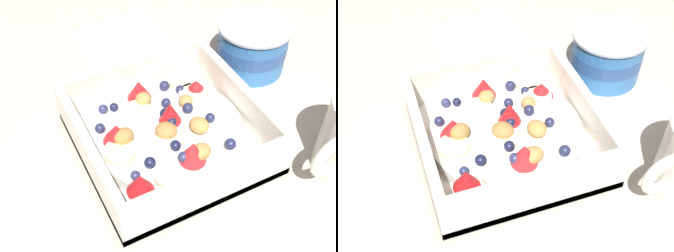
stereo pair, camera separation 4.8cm
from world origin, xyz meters
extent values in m
plane|color=beige|center=(0.00, 0.00, 0.00)|extent=(2.40, 2.40, 0.00)
cube|color=white|center=(-0.02, 0.01, 0.01)|extent=(0.19, 0.19, 0.01)
cube|color=white|center=(-0.02, -0.08, 0.03)|extent=(0.19, 0.01, 0.06)
cube|color=white|center=(-0.02, 0.10, 0.03)|extent=(0.19, 0.01, 0.06)
cube|color=white|center=(-0.11, 0.01, 0.03)|extent=(0.01, 0.17, 0.06)
cube|color=white|center=(0.07, 0.01, 0.03)|extent=(0.01, 0.17, 0.06)
cylinder|color=white|center=(-0.02, 0.01, 0.02)|extent=(0.17, 0.17, 0.02)
cylinder|color=beige|center=(-0.01, -0.05, 0.03)|extent=(0.05, 0.05, 0.01)
cylinder|color=#F7EFC6|center=(-0.05, -0.01, 0.03)|extent=(0.03, 0.03, 0.01)
cylinder|color=#F7EFC6|center=(-0.05, 0.06, 0.03)|extent=(0.04, 0.04, 0.01)
cylinder|color=#F7EFC6|center=(0.00, 0.00, 0.03)|extent=(0.04, 0.04, 0.01)
cylinder|color=#F4EAB7|center=(-0.08, 0.06, 0.03)|extent=(0.05, 0.05, 0.01)
cylinder|color=#F4EAB7|center=(0.04, -0.02, 0.03)|extent=(0.04, 0.04, 0.01)
cone|color=red|center=(0.03, 0.01, 0.04)|extent=(0.04, 0.04, 0.03)
cone|color=red|center=(-0.06, 0.06, 0.04)|extent=(0.03, 0.03, 0.02)
cone|color=red|center=(-0.03, 0.01, 0.04)|extent=(0.03, 0.03, 0.03)
cone|color=red|center=(-0.03, -0.05, 0.04)|extent=(0.03, 0.03, 0.02)
cone|color=red|center=(0.04, -0.05, 0.04)|extent=(0.04, 0.04, 0.02)
cone|color=red|center=(-0.08, 0.00, 0.04)|extent=(0.03, 0.03, 0.02)
sphere|color=navy|center=(0.03, -0.05, 0.03)|extent=(0.01, 0.01, 0.01)
sphere|color=#23284C|center=(-0.08, 0.03, 0.03)|extent=(0.01, 0.01, 0.01)
sphere|color=#23284C|center=(0.04, 0.05, 0.03)|extent=(0.01, 0.01, 0.01)
sphere|color=#23284C|center=(-0.06, 0.05, 0.03)|extent=(0.01, 0.01, 0.01)
sphere|color=navy|center=(-0.07, -0.05, 0.03)|extent=(0.01, 0.01, 0.01)
sphere|color=#191E3D|center=(-0.02, 0.01, 0.03)|extent=(0.01, 0.01, 0.01)
sphere|color=#191E3D|center=(-0.03, 0.01, 0.03)|extent=(0.01, 0.01, 0.01)
sphere|color=#23284C|center=(-0.03, 0.04, 0.03)|extent=(0.01, 0.01, 0.01)
sphere|color=#23284C|center=(-0.08, 0.00, 0.03)|extent=(0.01, 0.01, 0.01)
sphere|color=#23284C|center=(-0.01, 0.05, 0.03)|extent=(0.01, 0.01, 0.01)
sphere|color=#191E3D|center=(0.01, 0.00, 0.03)|extent=(0.01, 0.01, 0.01)
sphere|color=#23284C|center=(-0.05, 0.02, 0.03)|extent=(0.01, 0.01, 0.01)
sphere|color=#191E3D|center=(0.02, -0.03, 0.03)|extent=(0.01, 0.01, 0.01)
sphere|color=#191E3D|center=(-0.07, -0.03, 0.03)|extent=(0.01, 0.01, 0.01)
sphere|color=navy|center=(0.03, 0.00, 0.03)|extent=(0.01, 0.01, 0.01)
sphere|color=#23284C|center=(-0.05, -0.06, 0.03)|extent=(0.01, 0.01, 0.01)
ellipsoid|color=tan|center=(-0.07, 0.00, 0.03)|extent=(0.03, 0.03, 0.01)
ellipsoid|color=tan|center=(-0.04, 0.04, 0.03)|extent=(0.02, 0.02, 0.01)
ellipsoid|color=tan|center=(0.00, 0.04, 0.03)|extent=(0.03, 0.02, 0.02)
ellipsoid|color=#AD7F42|center=(-0.02, -0.04, 0.03)|extent=(0.02, 0.03, 0.02)
ellipsoid|color=tan|center=(0.03, 0.02, 0.03)|extent=(0.02, 0.03, 0.02)
ellipsoid|color=#AD7F42|center=(-0.01, 0.00, 0.03)|extent=(0.03, 0.03, 0.02)
cylinder|color=#3370B7|center=(-0.09, 0.17, 0.03)|extent=(0.09, 0.09, 0.06)
cylinder|color=#2D5193|center=(-0.09, 0.17, 0.03)|extent=(0.09, 0.09, 0.02)
cylinder|color=#B7BCC6|center=(-0.09, 0.17, 0.06)|extent=(0.09, 0.09, 0.00)
torus|color=white|center=(0.11, 0.12, 0.05)|extent=(0.02, 0.05, 0.05)
cube|color=silver|center=(-0.23, 0.04, 0.00)|extent=(0.13, 0.13, 0.01)
camera|label=1|loc=(0.28, -0.15, 0.38)|focal=47.52mm
camera|label=2|loc=(0.30, -0.10, 0.38)|focal=47.52mm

